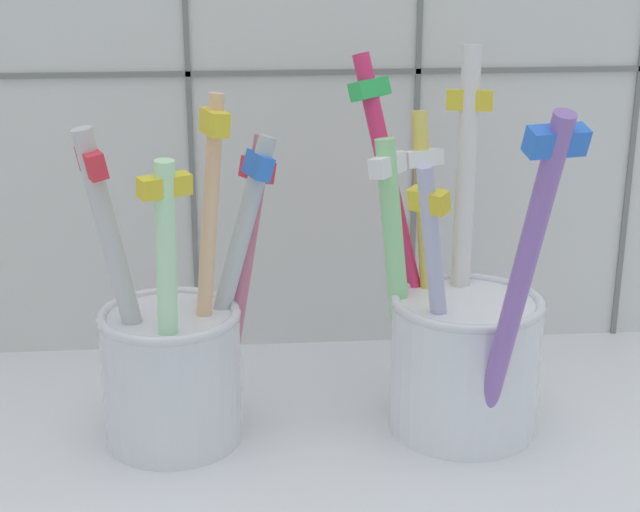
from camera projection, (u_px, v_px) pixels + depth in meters
counter_slab at (320, 448)px, 49.80cm from camera, size 64.00×22.00×2.00cm
toothbrush_cup_left at (175, 356)px, 47.48cm from camera, size 9.28×6.89×17.07cm
toothbrush_cup_right at (461, 341)px, 48.56cm from camera, size 9.33×14.19×18.72cm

